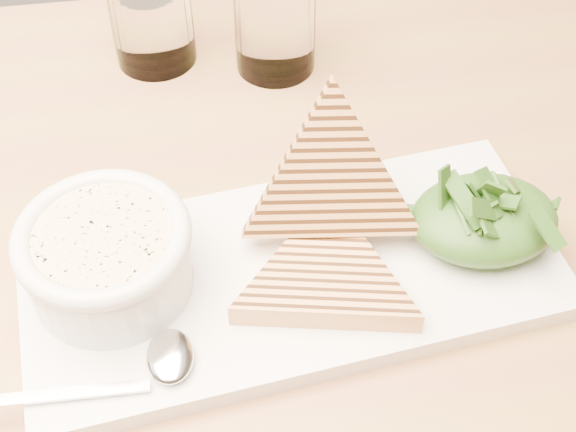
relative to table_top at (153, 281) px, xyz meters
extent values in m
cube|color=olive|center=(0.00, 0.00, 0.00)|extent=(1.11, 0.75, 0.04)
cylinder|color=olive|center=(0.50, 0.31, -0.39)|extent=(0.06, 0.06, 0.74)
cube|color=white|center=(0.10, -0.03, 0.03)|extent=(0.40, 0.21, 0.02)
cylinder|color=white|center=(-0.02, -0.03, 0.06)|extent=(0.11, 0.11, 0.05)
cylinder|color=#F8DD9A|center=(-0.02, -0.03, 0.09)|extent=(0.10, 0.10, 0.01)
torus|color=white|center=(-0.02, -0.03, 0.09)|extent=(0.12, 0.12, 0.01)
ellipsoid|color=black|center=(0.25, -0.03, 0.06)|extent=(0.11, 0.09, 0.04)
ellipsoid|color=silver|center=(0.01, -0.10, 0.04)|extent=(0.03, 0.04, 0.01)
cube|color=silver|center=(-0.06, -0.11, 0.04)|extent=(0.11, 0.01, 0.00)
cylinder|color=white|center=(0.02, 0.25, 0.08)|extent=(0.08, 0.08, 0.12)
cylinder|color=white|center=(0.13, 0.23, 0.08)|extent=(0.07, 0.07, 0.11)
camera|label=1|loc=(0.04, -0.39, 0.50)|focal=50.00mm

